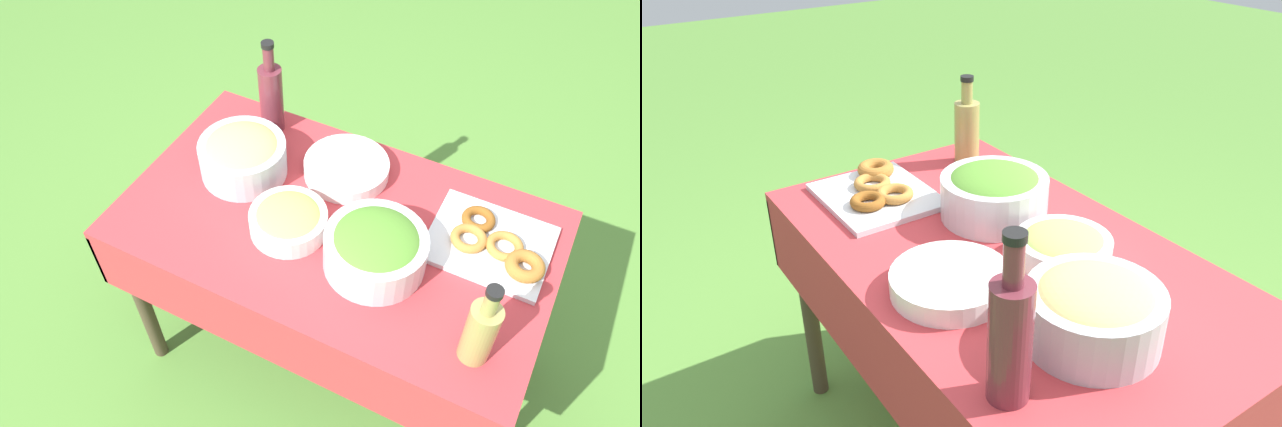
# 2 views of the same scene
# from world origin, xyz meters

# --- Properties ---
(ground_plane) EXTENTS (14.00, 14.00, 0.00)m
(ground_plane) POSITION_xyz_m (0.00, 0.00, 0.00)
(ground_plane) COLOR #568C38
(picnic_table) EXTENTS (1.26, 0.74, 0.73)m
(picnic_table) POSITION_xyz_m (0.00, 0.00, 0.62)
(picnic_table) COLOR #B73338
(picnic_table) RESTS_ON ground_plane
(salad_bowl) EXTENTS (0.28, 0.28, 0.13)m
(salad_bowl) POSITION_xyz_m (-0.16, 0.09, 0.80)
(salad_bowl) COLOR silver
(salad_bowl) RESTS_ON picnic_table
(pasta_bowl) EXTENTS (0.27, 0.27, 0.13)m
(pasta_bowl) POSITION_xyz_m (0.35, -0.06, 0.80)
(pasta_bowl) COLOR #B2B7BC
(pasta_bowl) RESTS_ON picnic_table
(donut_platter) EXTENTS (0.35, 0.28, 0.05)m
(donut_platter) POSITION_xyz_m (-0.43, -0.11, 0.75)
(donut_platter) COLOR silver
(donut_platter) RESTS_ON picnic_table
(plate_stack) EXTENTS (0.26, 0.26, 0.05)m
(plate_stack) POSITION_xyz_m (0.06, -0.19, 0.76)
(plate_stack) COLOR white
(plate_stack) RESTS_ON picnic_table
(olive_oil_bottle) EXTENTS (0.08, 0.08, 0.27)m
(olive_oil_bottle) POSITION_xyz_m (-0.48, 0.23, 0.84)
(olive_oil_bottle) COLOR #998E4C
(olive_oil_bottle) RESTS_ON picnic_table
(wine_bottle) EXTENTS (0.08, 0.08, 0.33)m
(wine_bottle) POSITION_xyz_m (0.37, -0.28, 0.86)
(wine_bottle) COLOR maroon
(wine_bottle) RESTS_ON picnic_table
(fruit_bowl) EXTENTS (0.22, 0.22, 0.08)m
(fruit_bowl) POSITION_xyz_m (0.11, 0.09, 0.77)
(fruit_bowl) COLOR silver
(fruit_bowl) RESTS_ON picnic_table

